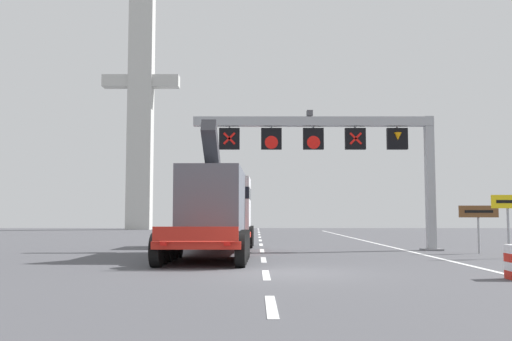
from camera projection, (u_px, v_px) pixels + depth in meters
ground at (285, 273)px, 16.24m from camera, size 112.00×112.00×0.00m
lane_markings at (259, 239)px, 39.50m from camera, size 0.20×61.26×0.01m
edge_line_right at (395, 248)px, 28.22m from camera, size 0.20×63.00×0.01m
overhead_lane_gantry at (340, 142)px, 26.98m from camera, size 11.83×0.90×6.73m
heavy_haul_truck_red at (217, 208)px, 25.42m from camera, size 3.25×14.11×5.30m
exit_sign_yellow at (507, 211)px, 21.65m from camera, size 1.31×0.15×2.46m
tourist_info_sign_brown at (477, 216)px, 24.45m from camera, size 1.73×0.15×2.09m
bridge_pylon_distant at (139, 106)px, 65.89m from camera, size 9.00×2.00×28.12m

